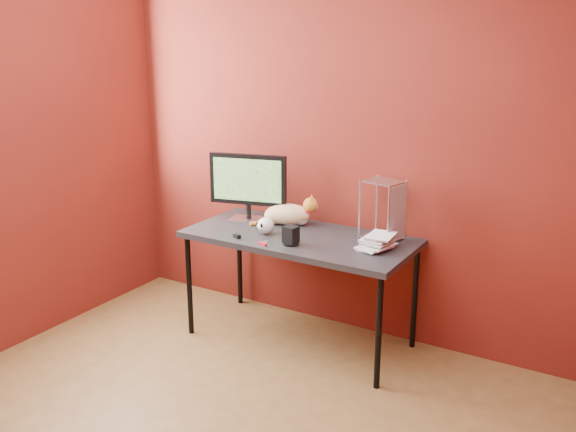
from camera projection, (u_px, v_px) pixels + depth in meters
The scene contains 11 objects.
room at pixel (174, 173), 2.79m from camera, with size 3.52×3.52×2.61m.
desk at pixel (300, 243), 4.20m from camera, with size 1.50×0.70×0.75m.
monitor at pixel (248, 184), 4.42m from camera, with size 0.54×0.23×0.48m.
cat at pixel (288, 214), 4.40m from camera, with size 0.41×0.30×0.22m.
skull_mug at pixel (266, 226), 4.20m from camera, with size 0.11×0.12×0.11m.
speaker at pixel (291, 236), 3.99m from camera, with size 0.10×0.10×0.12m.
book_stack at pixel (370, 164), 3.84m from camera, with size 0.21×0.24×1.04m.
wire_rack at pixel (382, 210), 4.07m from camera, with size 0.26×0.23×0.39m.
pocket_knife at pixel (262, 244), 4.00m from camera, with size 0.07×0.02×0.01m, color #A00C1D.
black_gadget at pixel (237, 236), 4.13m from camera, with size 0.05×0.03×0.02m, color black.
washer at pixel (265, 242), 4.05m from camera, with size 0.05×0.05×0.00m, color #AAAAAF.
Camera 1 is at (1.82, -2.09, 2.05)m, focal length 40.00 mm.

